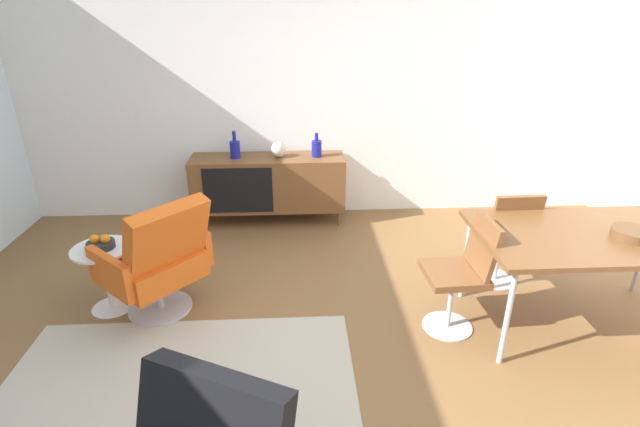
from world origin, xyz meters
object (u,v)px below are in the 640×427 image
Objects in this scene: dining_table at (594,239)px; wooden_bowl_on_table at (633,234)px; lounge_chair_red at (158,258)px; vase_cobalt at (278,150)px; sideboard at (268,183)px; vase_sculptural_dark at (235,149)px; side_table_round at (106,271)px; fruit_bowl at (101,243)px; dining_chair_back_left at (506,234)px; dining_chair_near_window at (463,271)px; vase_ceramic_small at (317,148)px.

dining_table is 0.22m from wooden_bowl_on_table.
lounge_chair_red reaches higher than wooden_bowl_on_table.
vase_cobalt is 0.62× the size of wooden_bowl_on_table.
sideboard is 0.38m from vase_cobalt.
vase_sculptural_dark is 1.07× the size of wooden_bowl_on_table.
fruit_bowl is (0.00, 0.00, 0.23)m from side_table_round.
vase_sculptural_dark reaches higher than fruit_bowl.
dining_table is at bearing -41.53° from vase_cobalt.
lounge_chair_red is (-2.71, -0.26, -0.00)m from dining_chair_back_left.
vase_cobalt is 2.96m from dining_table.
fruit_bowl is at bearing 171.54° from dining_chair_near_window.
lounge_chair_red is at bearing -117.02° from vase_cobalt.
dining_table is 0.70m from dining_chair_back_left.
lounge_chair_red reaches higher than dining_chair_near_window.
vase_ceramic_small is 0.48× the size of side_table_round.
wooden_bowl_on_table is 3.72m from fruit_bowl.
sideboard is 9.94× the size of vase_cobalt.
vase_sculptural_dark is 3.30m from dining_table.
vase_ceramic_small reaches higher than dining_chair_back_left.
wooden_bowl_on_table is at bearing -7.27° from fruit_bowl.
vase_ceramic_small is at bearing 132.79° from dining_table.
fruit_bowl is (-2.60, 0.39, 0.09)m from dining_chair_near_window.
dining_table is 1.87× the size of dining_chair_back_left.
dining_table is at bearing -5.60° from lounge_chair_red.
vase_ceramic_small is 2.06m from dining_chair_back_left.
dining_chair_near_window is 2.63m from side_table_round.
sideboard is 8.00× the size of fruit_bowl.
dining_table is 1.69× the size of lounge_chair_red.
dining_chair_back_left is at bearing 121.95° from dining_table.
dining_chair_near_window is at bearing -7.80° from lounge_chair_red.
side_table_round is (-2.60, 0.38, -0.15)m from dining_chair_near_window.
vase_ceramic_small is 0.26× the size of lounge_chair_red.
vase_ceramic_small is 0.29× the size of dining_chair_back_left.
vase_sculptural_dark is at bearing -180.00° from vase_ceramic_small.
vase_cobalt is at bearing 51.03° from fruit_bowl.
dining_table is 3.53m from side_table_round.
sideboard is 1.69× the size of lounge_chair_red.
vase_sculptural_dark reaches higher than lounge_chair_red.
dining_table is 1.87× the size of dining_chair_near_window.
vase_ceramic_small is (0.84, 0.00, -0.01)m from vase_sculptural_dark.
lounge_chair_red is at bearing -174.55° from dining_chair_back_left.
wooden_bowl_on_table is 0.89m from dining_chair_back_left.
vase_ceramic_small is 2.67m from dining_table.
vase_ceramic_small is 0.16× the size of dining_table.
dining_chair_near_window reaches higher than wooden_bowl_on_table.
wooden_bowl_on_table is (0.20, -0.08, 0.07)m from dining_table.
sideboard is 2.43m from dining_chair_near_window.
side_table_round is (-3.68, 0.47, -0.45)m from wooden_bowl_on_table.
fruit_bowl is at bearing 86.85° from side_table_round.
wooden_bowl_on_table is 0.27× the size of lounge_chair_red.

